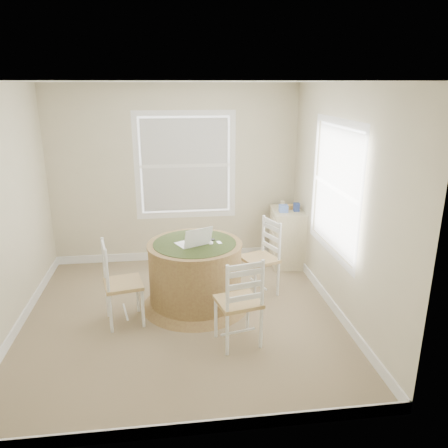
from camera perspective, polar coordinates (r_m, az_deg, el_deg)
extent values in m
cube|color=#907A5B|center=(5.20, -5.46, -12.11)|extent=(3.60, 3.60, 0.02)
cube|color=white|center=(4.51, -6.49, 18.13)|extent=(3.60, 3.60, 0.02)
cube|color=beige|center=(6.45, -6.40, 6.31)|extent=(3.60, 0.02, 2.60)
cube|color=beige|center=(2.99, -4.92, -7.63)|extent=(3.60, 0.02, 2.60)
cube|color=beige|center=(4.99, -27.17, 0.97)|extent=(0.02, 3.60, 2.60)
cube|color=beige|center=(5.06, 15.05, 2.57)|extent=(0.02, 3.60, 2.60)
cube|color=white|center=(6.78, -6.03, -4.04)|extent=(3.60, 0.02, 0.12)
cube|color=white|center=(3.71, -4.37, -25.05)|extent=(3.60, 0.02, 0.12)
cube|color=white|center=(5.44, -25.10, -11.61)|extent=(0.02, 3.60, 0.12)
cube|color=white|center=(5.50, 13.81, -10.00)|extent=(0.02, 3.60, 0.12)
cylinder|color=olive|center=(5.26, -3.77, -6.22)|extent=(1.10, 1.10, 0.71)
cone|color=olive|center=(5.44, -3.68, -10.04)|extent=(1.30, 1.30, 0.08)
cylinder|color=olive|center=(5.13, -3.85, -2.68)|extent=(1.12, 1.12, 0.03)
cylinder|color=#39471F|center=(5.12, -3.85, -2.52)|extent=(0.97, 0.97, 0.01)
cone|color=#39471F|center=(5.14, -3.84, -3.10)|extent=(1.08, 1.08, 0.10)
cube|color=white|center=(5.11, -4.18, -2.56)|extent=(0.42, 0.37, 0.02)
cube|color=silver|center=(5.10, -4.18, -2.46)|extent=(0.32, 0.25, 0.00)
cube|color=black|center=(4.94, -3.35, -1.76)|extent=(0.34, 0.21, 0.23)
ellipsoid|color=white|center=(5.09, -1.77, -2.47)|extent=(0.09, 0.11, 0.03)
cube|color=#B7BABF|center=(5.11, -0.64, -2.49)|extent=(0.07, 0.10, 0.02)
cube|color=black|center=(5.19, -1.58, -2.12)|extent=(0.07, 0.06, 0.02)
cube|color=beige|center=(6.51, 8.23, -1.80)|extent=(0.48, 0.63, 0.81)
cube|color=beige|center=(6.39, 8.40, 1.73)|extent=(0.51, 0.66, 0.02)
cube|color=beige|center=(6.56, 6.06, -3.85)|extent=(0.05, 0.51, 0.17)
cube|color=beige|center=(6.47, 6.14, -1.80)|extent=(0.05, 0.51, 0.17)
cube|color=beige|center=(6.40, 6.21, 0.22)|extent=(0.05, 0.51, 0.17)
cube|color=#5E7FD7|center=(6.26, 7.72, 2.00)|extent=(0.13, 0.13, 0.10)
cube|color=gold|center=(6.45, 8.96, 2.24)|extent=(0.16, 0.11, 0.06)
cube|color=#2E438C|center=(6.32, 9.54, 2.17)|extent=(0.09, 0.09, 0.12)
cylinder|color=beige|center=(6.52, 7.59, 2.62)|extent=(0.07, 0.07, 0.09)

